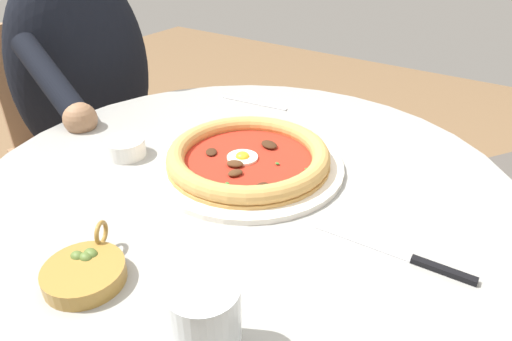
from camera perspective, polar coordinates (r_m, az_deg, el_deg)
name	(u,v)px	position (r m, az deg, el deg)	size (l,w,h in m)	color
dining_table	(245,257)	(0.88, -1.38, -10.82)	(0.92, 0.92, 0.72)	#999993
pizza_on_plate	(248,159)	(0.80, -0.97, 1.49)	(0.34, 0.34, 0.04)	white
water_glass	(205,327)	(0.49, -6.36, -18.92)	(0.07, 0.07, 0.09)	silver
steak_knife	(415,261)	(0.65, 19.36, -10.60)	(0.22, 0.02, 0.01)	silver
ramekin_capers	(125,147)	(0.88, -16.07, 2.85)	(0.07, 0.07, 0.03)	white
olive_pan	(85,272)	(0.62, -20.65, -11.78)	(0.10, 0.12, 0.05)	olive
fork_utensil	(254,103)	(1.08, -0.24, 8.45)	(0.17, 0.03, 0.00)	#BCBCC1
diner_person	(96,141)	(1.41, -19.38, 3.50)	(0.48, 0.45, 1.19)	#282833
cafe_chair_diner	(80,131)	(1.53, -21.24, 4.69)	(0.48, 0.48, 0.84)	#957050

